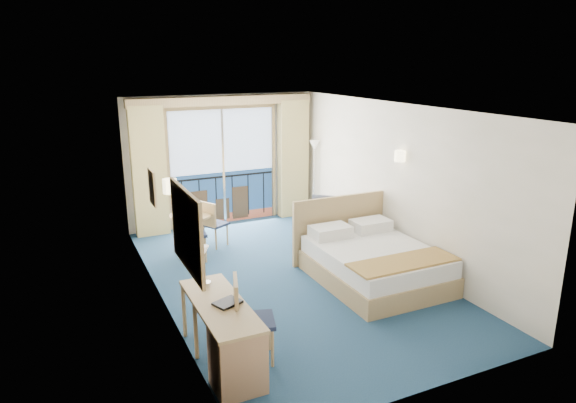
% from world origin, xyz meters
% --- Properties ---
extents(floor, '(6.50, 6.50, 0.00)m').
position_xyz_m(floor, '(0.00, 0.00, 0.00)').
color(floor, navy).
rests_on(floor, ground).
extents(room_walls, '(4.04, 6.54, 2.72)m').
position_xyz_m(room_walls, '(0.00, 0.00, 1.78)').
color(room_walls, beige).
rests_on(room_walls, ground).
extents(balcony_door, '(2.36, 0.03, 2.52)m').
position_xyz_m(balcony_door, '(-0.01, 3.22, 1.14)').
color(balcony_door, navy).
rests_on(balcony_door, room_walls).
extents(curtain_left, '(0.65, 0.22, 2.55)m').
position_xyz_m(curtain_left, '(-1.55, 3.07, 1.28)').
color(curtain_left, tan).
rests_on(curtain_left, room_walls).
extents(curtain_right, '(0.65, 0.22, 2.55)m').
position_xyz_m(curtain_right, '(1.55, 3.07, 1.28)').
color(curtain_right, tan).
rests_on(curtain_right, room_walls).
extents(pelmet, '(3.80, 0.25, 0.18)m').
position_xyz_m(pelmet, '(0.00, 3.10, 2.58)').
color(pelmet, tan).
rests_on(pelmet, room_walls).
extents(mirror, '(0.05, 1.25, 0.95)m').
position_xyz_m(mirror, '(-1.97, -1.50, 1.55)').
color(mirror, tan).
rests_on(mirror, room_walls).
extents(wall_print, '(0.04, 0.42, 0.52)m').
position_xyz_m(wall_print, '(-1.97, 0.45, 1.60)').
color(wall_print, tan).
rests_on(wall_print, room_walls).
extents(sconce_left, '(0.18, 0.18, 0.18)m').
position_xyz_m(sconce_left, '(-1.94, -0.60, 1.85)').
color(sconce_left, '#FFEEB2').
rests_on(sconce_left, room_walls).
extents(sconce_right, '(0.18, 0.18, 0.18)m').
position_xyz_m(sconce_right, '(1.94, -0.15, 1.85)').
color(sconce_right, '#FFEEB2').
rests_on(sconce_right, room_walls).
extents(bed, '(1.81, 2.16, 1.14)m').
position_xyz_m(bed, '(1.15, -0.64, 0.32)').
color(bed, tan).
rests_on(bed, ground).
extents(nightstand, '(0.47, 0.44, 0.61)m').
position_xyz_m(nightstand, '(1.75, 0.58, 0.31)').
color(nightstand, '#AC7E5B').
rests_on(nightstand, ground).
extents(phone, '(0.21, 0.18, 0.08)m').
position_xyz_m(phone, '(1.78, 0.61, 0.65)').
color(phone, white).
rests_on(phone, nightstand).
extents(armchair, '(1.14, 1.14, 0.75)m').
position_xyz_m(armchair, '(1.54, 1.53, 0.37)').
color(armchair, '#4B505C').
rests_on(armchair, ground).
extents(floor_lamp, '(0.24, 0.24, 1.71)m').
position_xyz_m(floor_lamp, '(1.88, 2.71, 1.29)').
color(floor_lamp, silver).
rests_on(floor_lamp, ground).
extents(desk, '(0.55, 1.59, 0.74)m').
position_xyz_m(desk, '(-1.72, -2.24, 0.41)').
color(desk, tan).
rests_on(desk, ground).
extents(desk_chair, '(0.56, 0.55, 1.02)m').
position_xyz_m(desk_chair, '(-1.43, -1.90, 0.58)').
color(desk_chair, '#1C2541').
rests_on(desk_chair, ground).
extents(folder, '(0.35, 0.31, 0.03)m').
position_xyz_m(folder, '(-1.65, -1.86, 0.76)').
color(folder, black).
rests_on(folder, desk).
extents(desk_lamp, '(0.13, 0.13, 0.48)m').
position_xyz_m(desk_lamp, '(-1.73, -1.28, 1.10)').
color(desk_lamp, silver).
rests_on(desk_lamp, desk).
extents(round_table, '(0.76, 0.76, 0.68)m').
position_xyz_m(round_table, '(-1.08, 1.88, 0.52)').
color(round_table, tan).
rests_on(round_table, ground).
extents(table_chair_a, '(0.52, 0.52, 0.88)m').
position_xyz_m(table_chair_a, '(-0.68, 1.87, 0.50)').
color(table_chair_a, '#1C2541').
rests_on(table_chair_a, ground).
extents(table_chair_b, '(0.46, 0.47, 1.00)m').
position_xyz_m(table_chair_b, '(-1.17, 1.47, 0.56)').
color(table_chair_b, '#1C2541').
rests_on(table_chair_b, ground).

